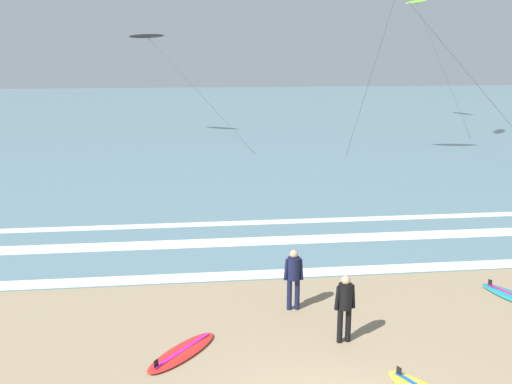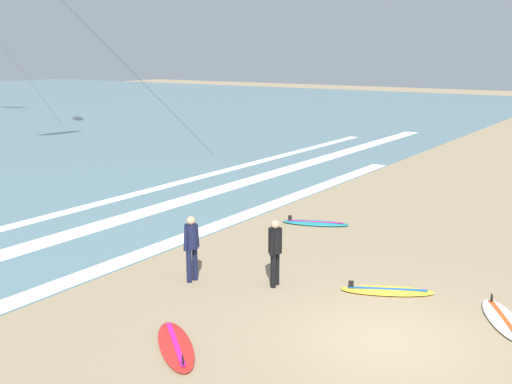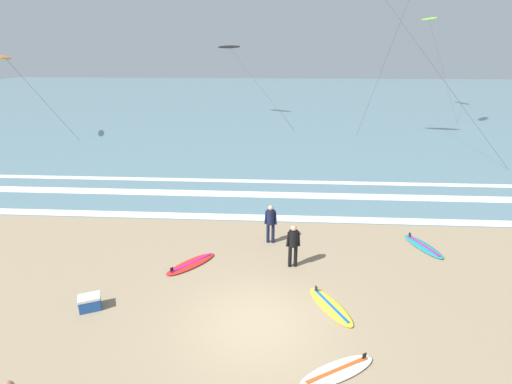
# 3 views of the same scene
# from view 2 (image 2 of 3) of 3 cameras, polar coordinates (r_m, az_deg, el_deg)

# --- Properties ---
(ground_plane) EXTENTS (160.00, 160.00, 0.00)m
(ground_plane) POSITION_cam_2_polar(r_m,az_deg,el_deg) (12.34, 11.87, -13.14)
(ground_plane) COLOR #937F60
(wave_foam_shoreline) EXTENTS (38.17, 0.67, 0.01)m
(wave_foam_shoreline) POSITION_cam_2_polar(r_m,az_deg,el_deg) (15.20, -18.34, -8.39)
(wave_foam_shoreline) COLOR white
(wave_foam_shoreline) RESTS_ON ocean_surface
(wave_foam_mid_break) EXTENTS (58.90, 0.88, 0.01)m
(wave_foam_mid_break) POSITION_cam_2_polar(r_m,az_deg,el_deg) (18.84, -18.45, -4.27)
(wave_foam_mid_break) COLOR white
(wave_foam_mid_break) RESTS_ON ocean_surface
(wave_foam_outer_break) EXTENTS (47.54, 0.55, 0.01)m
(wave_foam_outer_break) POSITION_cam_2_polar(r_m,az_deg,el_deg) (21.35, -19.23, -2.33)
(wave_foam_outer_break) COLOR white
(wave_foam_outer_break) RESTS_ON ocean_surface
(surfer_foreground_main) EXTENTS (0.52, 0.32, 1.60)m
(surfer_foreground_main) POSITION_cam_2_polar(r_m,az_deg,el_deg) (14.26, 1.78, -5.09)
(surfer_foreground_main) COLOR black
(surfer_foreground_main) RESTS_ON ground
(surfer_background_far) EXTENTS (0.51, 0.32, 1.60)m
(surfer_background_far) POSITION_cam_2_polar(r_m,az_deg,el_deg) (14.63, -5.99, -4.68)
(surfer_background_far) COLOR #141938
(surfer_background_far) RESTS_ON ground
(surfboard_right_spare) EXTENTS (1.81, 2.00, 0.25)m
(surfboard_right_spare) POSITION_cam_2_polar(r_m,az_deg,el_deg) (11.83, -7.44, -13.91)
(surfboard_right_spare) COLOR red
(surfboard_right_spare) RESTS_ON ground
(surfboard_near_water) EXTENTS (2.12, 1.57, 0.25)m
(surfboard_near_water) POSITION_cam_2_polar(r_m,az_deg,el_deg) (13.72, 21.89, -10.87)
(surfboard_near_water) COLOR silver
(surfboard_near_water) RESTS_ON ground
(surfboard_left_pile) EXTENTS (1.49, 2.14, 0.25)m
(surfboard_left_pile) POSITION_cam_2_polar(r_m,az_deg,el_deg) (14.49, 12.03, -8.91)
(surfboard_left_pile) COLOR yellow
(surfboard_left_pile) RESTS_ON ground
(surfboard_foreground_flat) EXTENTS (1.34, 2.17, 0.25)m
(surfboard_foreground_flat) POSITION_cam_2_polar(r_m,az_deg,el_deg) (19.63, 5.51, -2.87)
(surfboard_foreground_flat) COLOR teal
(surfboard_foreground_flat) RESTS_ON ground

